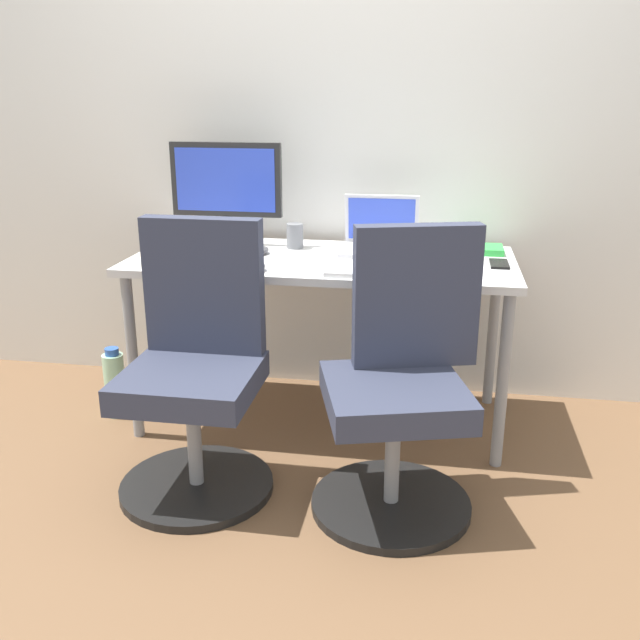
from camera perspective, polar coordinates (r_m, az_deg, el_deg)
ground_plane at (r=3.07m, az=0.16°, el=-7.93°), size 5.28×5.28×0.00m
back_wall at (r=3.16m, az=1.47°, el=17.30°), size 4.40×0.04×2.60m
desk at (r=2.84m, az=0.17°, el=3.79°), size 1.53×0.67×0.71m
office_chair_left at (r=2.46m, az=-9.99°, el=-4.22°), size 0.54×0.54×0.94m
office_chair_right at (r=2.33m, az=6.62°, el=-5.39°), size 0.54×0.54×0.94m
water_bottle_on_floor at (r=3.16m, az=-16.33°, el=-4.99°), size 0.09×0.09×0.31m
desktop_monitor at (r=3.07m, az=-7.63°, el=10.74°), size 0.48×0.18×0.43m
open_laptop at (r=2.93m, az=4.87°, el=6.63°), size 0.31×0.26×0.23m
keyboard_by_monitor at (r=2.75m, az=-9.24°, el=4.71°), size 0.34×0.12×0.02m
keyboard_by_laptop at (r=2.55m, az=4.26°, el=3.81°), size 0.34×0.12×0.02m
mouse_by_monitor at (r=2.89m, az=-4.78°, el=5.67°), size 0.06×0.10×0.03m
mouse_by_laptop at (r=2.61m, az=-5.11°, el=4.29°), size 0.06×0.10×0.03m
coffee_mug at (r=2.93m, az=-13.66°, el=5.98°), size 0.08×0.08×0.09m
pen_cup at (r=2.99m, az=-2.05°, el=6.85°), size 0.07×0.07×0.10m
phone_near_monitor at (r=2.79m, az=14.36°, el=4.45°), size 0.07×0.14×0.01m
notebook at (r=2.99m, az=12.64°, el=5.64°), size 0.21×0.15×0.03m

